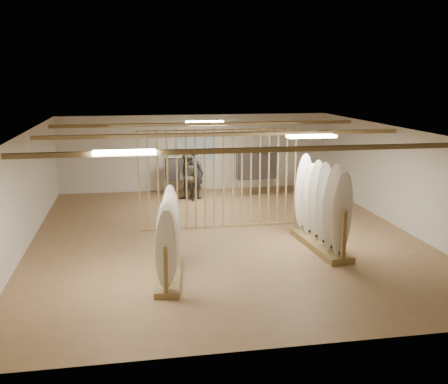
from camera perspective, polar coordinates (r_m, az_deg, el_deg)
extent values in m
plane|color=#936F47|center=(14.08, 0.00, -4.77)|extent=(12.00, 12.00, 0.00)
plane|color=gray|center=(13.52, 0.00, 6.64)|extent=(12.00, 12.00, 0.00)
plane|color=beige|center=(19.58, -3.12, 4.31)|extent=(12.00, 0.00, 12.00)
plane|color=beige|center=(8.11, 7.59, -7.66)|extent=(12.00, 0.00, 12.00)
plane|color=beige|center=(13.78, -20.93, 0.02)|extent=(0.00, 12.00, 12.00)
plane|color=beige|center=(15.41, 18.63, 1.44)|extent=(0.00, 12.00, 12.00)
cube|color=olive|center=(13.53, 0.00, 6.30)|extent=(9.50, 6.12, 0.10)
cube|color=white|center=(13.53, 0.00, 6.38)|extent=(1.20, 0.35, 0.06)
cylinder|color=tan|center=(14.31, -9.28, 1.13)|extent=(0.05, 0.05, 2.78)
cylinder|color=tan|center=(14.32, -8.24, 1.17)|extent=(0.05, 0.05, 2.78)
cylinder|color=tan|center=(14.33, -7.21, 1.20)|extent=(0.05, 0.05, 2.78)
cylinder|color=tan|center=(14.34, -6.18, 1.24)|extent=(0.05, 0.05, 2.78)
cylinder|color=tan|center=(14.36, -5.15, 1.28)|extent=(0.05, 0.05, 2.78)
cylinder|color=tan|center=(14.38, -4.12, 1.32)|extent=(0.05, 0.05, 2.78)
cylinder|color=tan|center=(14.41, -3.10, 1.35)|extent=(0.05, 0.05, 2.78)
cylinder|color=tan|center=(14.45, -2.08, 1.39)|extent=(0.05, 0.05, 2.78)
cylinder|color=tan|center=(14.48, -1.06, 1.43)|extent=(0.05, 0.05, 2.78)
cylinder|color=tan|center=(14.53, -0.06, 1.46)|extent=(0.05, 0.05, 2.78)
cylinder|color=tan|center=(14.57, 0.95, 1.50)|extent=(0.05, 0.05, 2.78)
cylinder|color=tan|center=(14.63, 1.94, 1.53)|extent=(0.05, 0.05, 2.78)
cylinder|color=tan|center=(14.68, 2.93, 1.56)|extent=(0.05, 0.05, 2.78)
cylinder|color=tan|center=(14.74, 3.91, 1.59)|extent=(0.05, 0.05, 2.78)
cylinder|color=tan|center=(14.81, 4.88, 1.63)|extent=(0.05, 0.05, 2.78)
cylinder|color=tan|center=(14.87, 5.85, 1.66)|extent=(0.05, 0.05, 2.78)
cylinder|color=tan|center=(14.95, 6.80, 1.69)|extent=(0.05, 0.05, 2.78)
cylinder|color=tan|center=(15.02, 7.75, 1.71)|extent=(0.05, 0.05, 2.78)
cube|color=#356FBA|center=(19.53, -3.12, 4.88)|extent=(1.40, 0.03, 0.90)
cube|color=olive|center=(11.25, -5.97, -9.02)|extent=(0.76, 2.23, 0.13)
cylinder|color=black|center=(10.98, -6.07, -5.06)|extent=(0.28, 2.12, 0.01)
ellipsoid|color=silver|center=(10.11, -6.35, -6.23)|extent=(0.43, 0.11, 1.63)
ellipsoid|color=silver|center=(10.45, -6.23, -5.60)|extent=(0.43, 0.11, 1.63)
ellipsoid|color=silver|center=(10.79, -6.13, -5.02)|extent=(0.43, 0.11, 1.63)
ellipsoid|color=white|center=(11.13, -6.03, -4.46)|extent=(0.43, 0.11, 1.63)
ellipsoid|color=white|center=(11.47, -5.93, -3.95)|extent=(0.43, 0.11, 1.63)
ellipsoid|color=silver|center=(11.81, -5.84, -3.46)|extent=(0.43, 0.11, 1.63)
cube|color=olive|center=(13.32, 10.37, -5.65)|extent=(0.74, 2.67, 0.16)
cylinder|color=black|center=(13.05, 10.54, -1.53)|extent=(0.17, 2.59, 0.01)
ellipsoid|color=silver|center=(12.05, 12.72, -2.41)|extent=(0.51, 0.09, 1.97)
ellipsoid|color=silver|center=(12.44, 11.81, -1.90)|extent=(0.51, 0.09, 1.97)
ellipsoid|color=white|center=(12.83, 10.96, -1.42)|extent=(0.51, 0.09, 1.97)
ellipsoid|color=silver|center=(13.23, 10.16, -0.97)|extent=(0.51, 0.09, 1.97)
ellipsoid|color=white|center=(13.63, 9.41, -0.55)|extent=(0.51, 0.09, 1.97)
ellipsoid|color=white|center=(14.03, 8.70, -0.15)|extent=(0.51, 0.09, 1.97)
cylinder|color=silver|center=(18.84, -4.58, 3.81)|extent=(1.30, 0.11, 0.03)
cube|color=black|center=(18.91, -4.56, 2.48)|extent=(1.23, 0.40, 0.79)
cylinder|color=silver|center=(18.95, -4.55, 1.86)|extent=(0.03, 0.03, 1.40)
cylinder|color=silver|center=(18.57, 3.58, 4.50)|extent=(1.55, 0.13, 0.03)
cube|color=black|center=(18.65, 3.56, 2.90)|extent=(1.46, 0.48, 0.94)
cylinder|color=silver|center=(18.69, 3.55, 2.15)|extent=(0.03, 0.03, 1.66)
imported|color=#222329|center=(18.20, -3.18, 2.51)|extent=(0.90, 0.89, 2.06)
imported|color=#363429|center=(17.85, -3.92, 1.94)|extent=(1.12, 1.11, 1.84)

